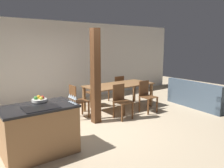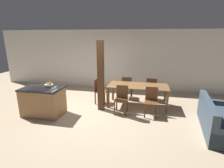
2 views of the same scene
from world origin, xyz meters
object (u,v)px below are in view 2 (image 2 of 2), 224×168
(wine_glass_middle, at_px, (54,88))
(dining_chair_near_right, at_px, (151,101))
(wine_glass_near, at_px, (52,88))
(dining_table, at_px, (138,88))
(kitchen_island, at_px, (43,101))
(dining_chair_far_right, at_px, (151,88))
(dining_chair_near_left, at_px, (122,99))
(wine_glass_end, at_px, (56,86))
(dining_chair_head_end, at_px, (99,90))
(timber_post, at_px, (101,76))
(fruit_bowl, at_px, (49,85))
(couch, at_px, (220,122))
(dining_chair_far_left, at_px, (127,87))
(wine_glass_far, at_px, (55,87))

(wine_glass_middle, height_order, dining_chair_near_right, wine_glass_middle)
(wine_glass_near, relative_size, dining_table, 0.07)
(dining_table, bearing_deg, wine_glass_middle, -145.16)
(kitchen_island, height_order, dining_chair_far_right, dining_chair_far_right)
(dining_chair_near_left, xyz_separation_m, dining_chair_near_right, (0.94, 0.00, 0.00))
(wine_glass_end, height_order, dining_chair_head_end, wine_glass_end)
(wine_glass_near, xyz_separation_m, timber_post, (1.11, 1.11, 0.15))
(dining_chair_far_right, bearing_deg, dining_chair_head_end, 20.20)
(wine_glass_near, bearing_deg, fruit_bowl, 128.72)
(wine_glass_middle, xyz_separation_m, dining_chair_near_left, (1.83, 0.91, -0.53))
(dining_table, relative_size, couch, 1.01)
(kitchen_island, distance_m, timber_post, 1.97)
(wine_glass_near, distance_m, dining_chair_far_left, 3.04)
(kitchen_island, height_order, dining_chair_head_end, dining_chair_head_end)
(wine_glass_far, xyz_separation_m, dining_chair_near_left, (1.83, 0.83, -0.53))
(wine_glass_middle, relative_size, dining_chair_far_right, 0.17)
(wine_glass_middle, xyz_separation_m, timber_post, (1.11, 1.03, 0.15))
(dining_chair_near_left, height_order, timber_post, timber_post)
(wine_glass_far, bearing_deg, dining_chair_near_left, 24.46)
(kitchen_island, distance_m, wine_glass_near, 0.85)
(kitchen_island, height_order, dining_chair_far_left, dining_chair_far_left)
(wine_glass_middle, relative_size, wine_glass_far, 1.00)
(wine_glass_middle, relative_size, couch, 0.07)
(dining_table, height_order, dining_chair_far_left, dining_chair_far_left)
(wine_glass_middle, bearing_deg, wine_glass_far, 90.00)
(dining_table, height_order, timber_post, timber_post)
(wine_glass_end, relative_size, timber_post, 0.06)
(dining_chair_far_left, distance_m, timber_post, 1.60)
(kitchen_island, relative_size, wine_glass_middle, 8.33)
(dining_chair_far_left, height_order, timber_post, timber_post)
(fruit_bowl, relative_size, timber_post, 0.11)
(dining_chair_far_left, relative_size, dining_chair_head_end, 1.00)
(fruit_bowl, relative_size, dining_table, 0.13)
(wine_glass_end, relative_size, couch, 0.07)
(dining_table, bearing_deg, wine_glass_near, -143.90)
(wine_glass_far, height_order, timber_post, timber_post)
(dining_chair_far_right, bearing_deg, wine_glass_near, 40.56)
(wine_glass_middle, height_order, dining_chair_near_left, wine_glass_middle)
(wine_glass_near, relative_size, dining_chair_head_end, 0.17)
(fruit_bowl, relative_size, dining_chair_near_right, 0.30)
(kitchen_island, distance_m, dining_chair_near_left, 2.47)
(wine_glass_end, bearing_deg, dining_table, 32.21)
(fruit_bowl, distance_m, wine_glass_near, 0.72)
(timber_post, bearing_deg, dining_chair_near_left, -9.71)
(dining_chair_far_left, xyz_separation_m, couch, (2.70, -1.98, -0.21))
(fruit_bowl, bearing_deg, dining_table, 22.08)
(kitchen_island, xyz_separation_m, wine_glass_end, (0.55, -0.10, 0.56))
(fruit_bowl, bearing_deg, dining_chair_far_left, 38.38)
(fruit_bowl, distance_m, wine_glass_far, 0.61)
(dining_chair_far_right, bearing_deg, dining_chair_far_left, 0.00)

